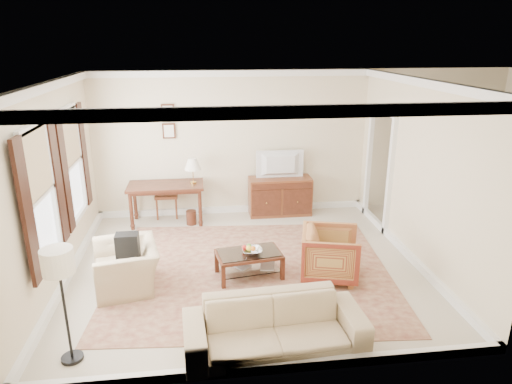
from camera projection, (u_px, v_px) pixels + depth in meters
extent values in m
cube|color=beige|center=(246.00, 266.00, 7.29)|extent=(5.50, 5.00, 0.01)
cube|color=white|center=(245.00, 81.00, 6.37)|extent=(5.50, 5.00, 0.01)
cube|color=beige|center=(232.00, 144.00, 9.18)|extent=(5.50, 0.01, 2.90)
cube|color=beige|center=(272.00, 254.00, 4.48)|extent=(5.50, 0.01, 2.90)
cube|color=beige|center=(54.00, 187.00, 6.50)|extent=(0.01, 5.00, 2.90)
cube|color=beige|center=(419.00, 173.00, 7.16)|extent=(0.01, 5.00, 2.90)
cube|color=beige|center=(456.00, 226.00, 8.88)|extent=(3.00, 2.70, 0.01)
cube|color=maroon|center=(251.00, 271.00, 7.14)|extent=(4.54, 3.98, 0.01)
cube|color=#502517|center=(166.00, 186.00, 8.80)|extent=(1.45, 0.73, 0.05)
cylinder|color=#502517|center=(131.00, 211.00, 8.58)|extent=(0.07, 0.07, 0.74)
cylinder|color=#502517|center=(200.00, 208.00, 8.74)|extent=(0.07, 0.07, 0.74)
cylinder|color=#502517|center=(135.00, 201.00, 9.12)|extent=(0.07, 0.07, 0.74)
cylinder|color=#502517|center=(200.00, 199.00, 9.27)|extent=(0.07, 0.07, 0.74)
cube|color=brown|center=(280.00, 196.00, 9.37)|extent=(1.27, 0.49, 0.78)
imported|color=black|center=(281.00, 156.00, 9.08)|extent=(0.92, 0.53, 0.12)
cube|color=#502517|center=(249.00, 254.00, 6.88)|extent=(1.04, 0.70, 0.04)
cube|color=silver|center=(249.00, 252.00, 6.87)|extent=(0.97, 0.63, 0.01)
cube|color=silver|center=(249.00, 268.00, 6.95)|extent=(0.95, 0.61, 0.02)
cube|color=#502517|center=(223.00, 277.00, 6.59)|extent=(0.07, 0.07, 0.37)
cube|color=#502517|center=(282.00, 269.00, 6.82)|extent=(0.07, 0.07, 0.37)
cube|color=#502517|center=(217.00, 262.00, 7.05)|extent=(0.07, 0.07, 0.37)
cube|color=#502517|center=(272.00, 255.00, 7.28)|extent=(0.07, 0.07, 0.37)
imported|color=silver|center=(252.00, 250.00, 6.80)|extent=(0.42, 0.42, 0.10)
imported|color=brown|center=(235.00, 267.00, 6.91)|extent=(0.25, 0.19, 0.38)
imported|color=brown|center=(260.00, 266.00, 6.98)|extent=(0.28, 0.07, 0.38)
imported|color=maroon|center=(330.00, 252.00, 6.83)|extent=(0.96, 1.00, 0.85)
imported|color=tan|center=(126.00, 260.00, 6.55)|extent=(0.84, 1.11, 0.88)
cube|color=black|center=(127.00, 244.00, 6.50)|extent=(0.25, 0.34, 0.40)
imported|color=tan|center=(275.00, 319.00, 5.23)|extent=(2.12, 0.73, 0.82)
cylinder|color=black|center=(72.00, 358.00, 5.17)|extent=(0.25, 0.25, 0.04)
cylinder|color=black|center=(66.00, 314.00, 4.99)|extent=(0.03, 0.03, 1.16)
cylinder|color=silver|center=(58.00, 261.00, 4.78)|extent=(0.34, 0.34, 0.28)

